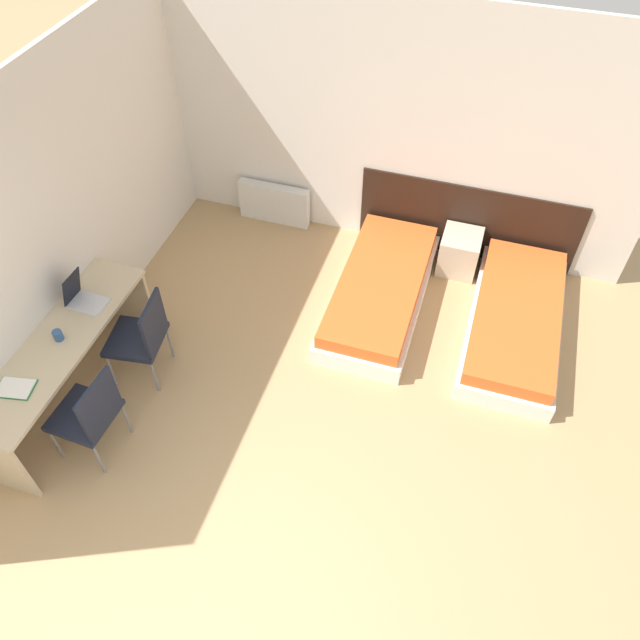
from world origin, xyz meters
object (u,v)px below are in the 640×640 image
chair_near_notebook (89,413)px  nightstand (460,252)px  bed_near_door (515,321)px  chair_near_laptop (142,335)px  laptop (82,298)px  bed_near_window (380,291)px

chair_near_notebook → nightstand: bearing=54.2°
bed_near_door → chair_near_notebook: chair_near_notebook is taller
chair_near_laptop → laptop: size_ratio=2.85×
nightstand → chair_near_laptop: 3.44m
bed_near_door → chair_near_laptop: size_ratio=2.12×
nightstand → chair_near_laptop: bearing=-137.3°
nightstand → laptop: laptop is taller
chair_near_laptop → chair_near_notebook: size_ratio=1.00×
bed_near_door → laptop: size_ratio=6.04×
laptop → bed_near_window: bearing=34.6°
bed_near_door → laptop: bearing=-158.0°
bed_near_window → nightstand: bearing=48.6°
bed_near_window → bed_near_door: same height
chair_near_notebook → laptop: laptop is taller
bed_near_window → bed_near_door: (1.38, 0.00, 0.00)m
nightstand → laptop: bearing=-143.0°
nightstand → chair_near_notebook: bearing=-128.3°
bed_near_window → chair_near_laptop: bearing=-139.8°
bed_near_door → laptop: (-3.74, -1.51, 0.64)m
bed_near_door → nightstand: 1.04m
chair_near_laptop → bed_near_window: bearing=32.1°
nightstand → laptop: 3.86m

